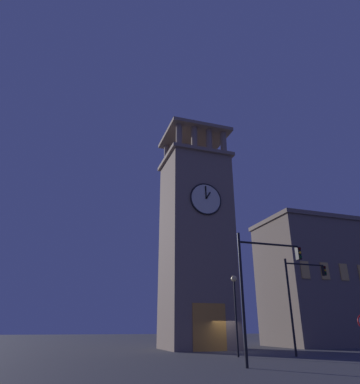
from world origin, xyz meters
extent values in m
plane|color=#424247|center=(0.00, 0.00, 0.00)|extent=(200.00, 200.00, 0.00)
cube|color=gray|center=(1.51, -4.00, 9.86)|extent=(6.56, 6.03, 19.71)
cube|color=gray|center=(1.51, -4.00, 19.91)|extent=(7.16, 6.63, 0.40)
cylinder|color=gray|center=(-1.17, -1.58, 21.52)|extent=(0.70, 0.70, 2.81)
cylinder|color=gray|center=(0.62, -1.58, 21.52)|extent=(0.70, 0.70, 2.81)
cylinder|color=gray|center=(2.41, -1.58, 21.52)|extent=(0.70, 0.70, 2.81)
cylinder|color=gray|center=(4.19, -1.58, 21.52)|extent=(0.70, 0.70, 2.81)
cylinder|color=gray|center=(-1.17, -6.41, 21.52)|extent=(0.70, 0.70, 2.81)
cylinder|color=gray|center=(0.62, -6.41, 21.52)|extent=(0.70, 0.70, 2.81)
cylinder|color=gray|center=(2.41, -6.41, 21.52)|extent=(0.70, 0.70, 2.81)
cylinder|color=gray|center=(4.19, -6.41, 21.52)|extent=(0.70, 0.70, 2.81)
cube|color=gray|center=(1.51, -4.00, 23.13)|extent=(7.16, 6.63, 0.40)
cylinder|color=black|center=(1.51, -4.00, 24.53)|extent=(0.12, 0.12, 2.41)
cylinder|color=silver|center=(1.51, -0.92, 14.17)|extent=(3.28, 0.12, 3.28)
torus|color=black|center=(1.51, -0.90, 14.17)|extent=(3.44, 0.16, 3.44)
cube|color=black|center=(1.27, -0.82, 14.55)|extent=(0.58, 0.06, 0.83)
cube|color=black|center=(1.52, -0.82, 14.87)|extent=(0.15, 0.06, 1.40)
cube|color=orange|center=(1.51, -1.03, 2.00)|extent=(3.20, 0.24, 4.00)
cube|color=#75665B|center=(-17.03, -5.11, 6.87)|extent=(17.58, 8.20, 13.74)
cube|color=#75665B|center=(-17.03, -5.11, 13.99)|extent=(17.98, 8.60, 0.50)
cube|color=#E0B259|center=(-14.51, -0.96, 7.56)|extent=(1.00, 0.12, 1.80)
cube|color=#E0B259|center=(-12.00, -0.96, 7.56)|extent=(1.00, 0.12, 1.80)
cube|color=#E0B259|center=(-9.49, -0.96, 7.56)|extent=(1.00, 0.12, 1.80)
cylinder|color=black|center=(-2.09, 6.26, 3.48)|extent=(0.16, 0.16, 6.96)
cylinder|color=black|center=(-3.86, 6.26, 6.61)|extent=(3.55, 0.12, 0.12)
cube|color=black|center=(-5.63, 6.26, 6.19)|extent=(0.22, 0.30, 0.75)
sphere|color=#360505|center=(-5.63, 6.44, 6.46)|extent=(0.16, 0.16, 0.16)
sphere|color=orange|center=(-5.63, 6.44, 6.21)|extent=(0.16, 0.16, 0.16)
sphere|color=#063316|center=(-5.63, 6.44, 5.96)|extent=(0.16, 0.16, 0.16)
cylinder|color=black|center=(4.96, 12.02, 3.49)|extent=(0.16, 0.16, 6.98)
cylinder|color=black|center=(2.99, 12.02, 6.47)|extent=(3.94, 0.12, 0.12)
cube|color=black|center=(1.02, 12.02, 6.04)|extent=(0.22, 0.30, 0.75)
sphere|color=#360505|center=(1.02, 12.20, 6.32)|extent=(0.16, 0.16, 0.16)
sphere|color=orange|center=(1.02, 12.20, 6.07)|extent=(0.16, 0.16, 0.16)
sphere|color=#063316|center=(1.02, 12.20, 5.82)|extent=(0.16, 0.16, 0.16)
cylinder|color=black|center=(2.08, 5.44, 2.57)|extent=(0.14, 0.14, 5.14)
sphere|color=#F9DB8C|center=(2.08, 5.44, 5.36)|extent=(0.44, 0.44, 0.44)
camera|label=1|loc=(14.09, 29.10, 1.85)|focal=31.70mm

